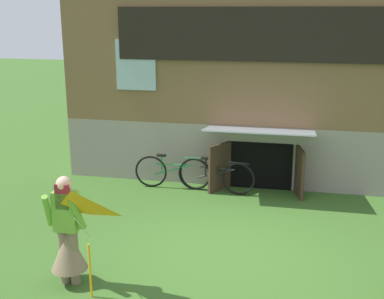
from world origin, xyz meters
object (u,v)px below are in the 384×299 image
kite (73,216)px  bicycle_black (216,176)px  bicycle_green (173,172)px  person (68,239)px

kite → bicycle_black: kite is taller
kite → bicycle_green: (0.15, 4.66, -0.90)m
kite → bicycle_green: size_ratio=0.91×
kite → bicycle_black: bearing=76.2°
person → kite: bearing=-75.6°
bicycle_black → bicycle_green: size_ratio=0.99×
person → kite: size_ratio=1.05×
bicycle_black → bicycle_green: bearing=-175.0°
person → bicycle_green: person is taller
kite → bicycle_black: 4.84m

